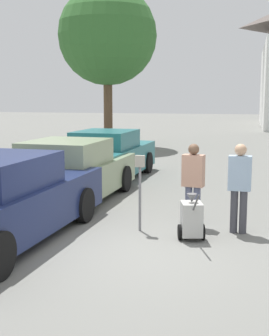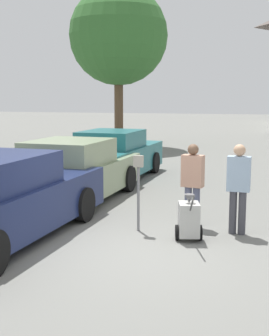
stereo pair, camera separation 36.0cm
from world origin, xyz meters
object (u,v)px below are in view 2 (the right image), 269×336
object	(u,v)px
person_supervisor	(238,184)
parked_car_teal	(113,156)
parked_car_sage	(72,173)
person_worker	(193,180)
parking_meter	(138,179)
equipment_cart	(189,219)

from	to	relation	value
person_supervisor	parked_car_teal	bearing A→B (deg)	-47.79
person_supervisor	parked_car_sage	bearing A→B (deg)	-20.59
person_worker	person_supervisor	xyz separation A→B (m)	(0.90, -0.30, 0.03)
parked_car_sage	parking_meter	size ratio (longest dim) A/B	3.32
parking_meter	person_supervisor	xyz separation A→B (m)	(1.84, 0.30, -0.05)
person_worker	parking_meter	bearing A→B (deg)	43.30
person_worker	equipment_cart	world-z (taller)	person_worker
person_supervisor	equipment_cart	distance (m)	1.18
parked_car_sage	person_worker	bearing A→B (deg)	-21.95
parked_car_sage	parked_car_teal	distance (m)	3.18
parked_car_teal	person_worker	size ratio (longest dim) A/B	2.95
parking_meter	equipment_cart	xyz separation A→B (m)	(1.03, -0.33, -0.62)
parked_car_teal	person_supervisor	distance (m)	6.41
person_supervisor	equipment_cart	bearing A→B (deg)	40.51
person_worker	person_supervisor	distance (m)	0.95
parked_car_sage	person_supervisor	xyz separation A→B (m)	(4.09, -1.75, 0.26)
parked_car_sage	parking_meter	distance (m)	3.06
parked_car_teal	equipment_cart	distance (m)	6.47
parked_car_sage	parked_car_teal	size ratio (longest dim) A/B	1.00
parked_car_teal	equipment_cart	world-z (taller)	parked_car_teal
parked_car_teal	parking_meter	xyz separation A→B (m)	(2.25, -5.24, 0.30)
parking_meter	equipment_cart	size ratio (longest dim) A/B	1.46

